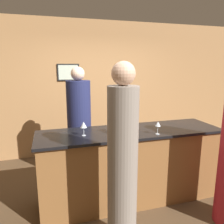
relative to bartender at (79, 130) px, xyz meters
name	(u,v)px	position (x,y,z in m)	size (l,w,h in m)	color
ground_plane	(130,198)	(0.60, -0.74, -0.86)	(14.00, 14.00, 0.00)	#4C3823
back_wall	(99,88)	(0.60, 1.21, 0.54)	(8.00, 0.08, 2.80)	#A37547
bar_counter	(130,165)	(0.60, -0.74, -0.35)	(2.51, 0.71, 1.02)	brown
bartender	(79,130)	(0.00, 0.00, 0.00)	(0.38, 0.38, 1.87)	#1E234C
guest_1	(122,165)	(0.22, -1.51, 0.05)	(0.30, 0.30, 1.92)	gray
wine_bottle_0	(122,128)	(0.41, -0.92, 0.26)	(0.07, 0.07, 0.28)	black
wine_glass_0	(84,125)	(-0.05, -0.79, 0.29)	(0.08, 0.08, 0.18)	silver
wine_glass_1	(111,123)	(0.33, -0.72, 0.28)	(0.08, 0.08, 0.16)	silver
wine_glass_2	(158,124)	(0.87, -0.99, 0.28)	(0.07, 0.07, 0.17)	silver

